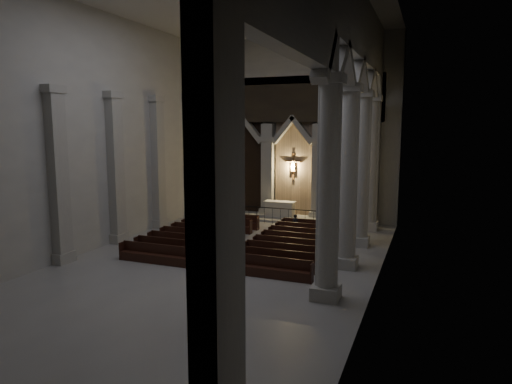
% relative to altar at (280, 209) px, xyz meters
% --- Properties ---
extents(room, '(24.00, 24.10, 12.00)m').
position_rel_altar_xyz_m(room, '(0.60, -10.65, 6.92)').
color(room, gray).
rests_on(room, ground).
extents(sanctuary_wall, '(14.00, 0.77, 12.00)m').
position_rel_altar_xyz_m(sanctuary_wall, '(0.60, 0.88, 5.93)').
color(sanctuary_wall, '#A09D95').
rests_on(sanctuary_wall, ground).
extents(right_arcade, '(1.00, 24.00, 12.00)m').
position_rel_altar_xyz_m(right_arcade, '(6.10, -9.32, 7.14)').
color(right_arcade, '#A09D95').
rests_on(right_arcade, ground).
extents(left_pilasters, '(0.60, 13.00, 8.03)m').
position_rel_altar_xyz_m(left_pilasters, '(-6.15, -7.15, 3.23)').
color(left_pilasters, '#A09D95').
rests_on(left_pilasters, ground).
extents(sanctuary_step, '(8.50, 2.60, 0.15)m').
position_rel_altar_xyz_m(sanctuary_step, '(0.60, -0.05, -0.61)').
color(sanctuary_step, '#A09D95').
rests_on(sanctuary_step, ground).
extents(altar, '(2.09, 0.84, 1.06)m').
position_rel_altar_xyz_m(altar, '(0.00, 0.00, 0.00)').
color(altar, '#B8B2A1').
rests_on(altar, sanctuary_step).
extents(altar_rail, '(5.53, 0.09, 1.09)m').
position_rel_altar_xyz_m(altar_rail, '(0.60, -1.71, 0.04)').
color(altar_rail, black).
rests_on(altar_rail, ground).
extents(candle_stand_left, '(0.26, 0.26, 1.57)m').
position_rel_altar_xyz_m(candle_stand_left, '(-2.48, -1.79, -0.26)').
color(candle_stand_left, olive).
rests_on(candle_stand_left, ground).
extents(candle_stand_right, '(0.21, 0.21, 1.22)m').
position_rel_altar_xyz_m(candle_stand_right, '(3.78, -1.62, -0.35)').
color(candle_stand_right, olive).
rests_on(candle_stand_right, ground).
extents(pews, '(9.27, 8.42, 0.86)m').
position_rel_altar_xyz_m(pews, '(0.60, -7.65, -0.40)').
color(pews, black).
rests_on(pews, ground).
extents(worshipper, '(0.42, 0.29, 1.12)m').
position_rel_altar_xyz_m(worshipper, '(2.16, -3.70, -0.12)').
color(worshipper, black).
rests_on(worshipper, ground).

